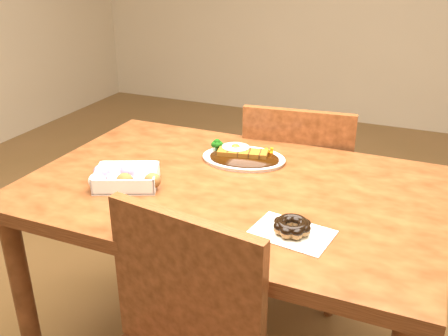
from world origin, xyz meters
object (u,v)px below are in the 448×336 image
at_px(katsu_curry_plate, 243,156).
at_px(donut_box, 125,177).
at_px(chair_far, 298,195).
at_px(pon_de_ring, 292,227).
at_px(table, 230,213).

height_order(katsu_curry_plate, donut_box, katsu_curry_plate).
bearing_deg(chair_far, katsu_curry_plate, 66.05).
relative_size(chair_far, pon_de_ring, 4.15).
bearing_deg(katsu_curry_plate, donut_box, -128.34).
bearing_deg(katsu_curry_plate, table, -79.79).
distance_m(chair_far, katsu_curry_plate, 0.46).
bearing_deg(table, chair_far, 82.05).
xyz_separation_m(chair_far, donut_box, (-0.36, -0.66, 0.30)).
xyz_separation_m(table, donut_box, (-0.28, -0.13, 0.12)).
bearing_deg(table, pon_de_ring, -38.67).
bearing_deg(table, katsu_curry_plate, 100.21).
xyz_separation_m(donut_box, pon_de_ring, (0.53, -0.07, -0.01)).
xyz_separation_m(chair_far, katsu_curry_plate, (-0.11, -0.35, 0.29)).
relative_size(donut_box, pon_de_ring, 1.05).
xyz_separation_m(table, katsu_curry_plate, (-0.03, 0.18, 0.11)).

